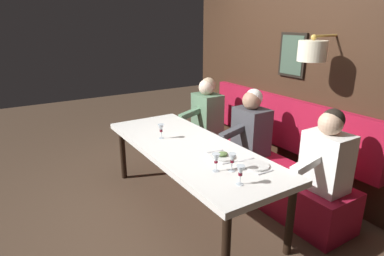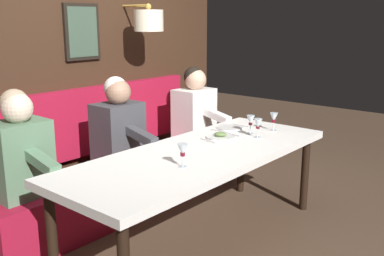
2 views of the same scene
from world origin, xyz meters
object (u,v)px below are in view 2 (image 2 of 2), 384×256
at_px(wine_glass_0, 258,124).
at_px(wine_glass_3, 183,151).
at_px(diner_nearest, 195,108).
at_px(dining_table, 200,159).
at_px(diner_near, 118,125).
at_px(diner_middle, 20,148).
at_px(wine_glass_1, 274,118).
at_px(wine_glass_2, 251,121).

xyz_separation_m(wine_glass_0, wine_glass_3, (-0.03, 0.99, -0.00)).
bearing_deg(wine_glass_0, diner_nearest, -20.39).
xyz_separation_m(dining_table, diner_near, (0.88, 0.04, 0.14)).
xyz_separation_m(diner_middle, wine_glass_0, (-1.00, -1.59, 0.04)).
bearing_deg(wine_glass_1, wine_glass_0, 93.96).
xyz_separation_m(dining_table, wine_glass_2, (-0.00, -0.70, 0.18)).
distance_m(diner_near, diner_middle, 0.92).
bearing_deg(diner_middle, wine_glass_2, -118.01).
height_order(wine_glass_0, wine_glass_1, same).
xyz_separation_m(wine_glass_2, wine_glass_3, (-0.14, 1.06, -0.00)).
bearing_deg(wine_glass_0, wine_glass_1, -86.04).
bearing_deg(wine_glass_2, diner_middle, 61.99).
xyz_separation_m(dining_table, diner_middle, (0.88, 0.97, 0.14)).
bearing_deg(dining_table, wine_glass_3, 111.72).
xyz_separation_m(dining_table, diner_nearest, (0.88, -1.00, 0.14)).
relative_size(diner_middle, wine_glass_1, 4.82).
height_order(dining_table, wine_glass_3, wine_glass_3).
relative_size(dining_table, wine_glass_0, 14.49).
distance_m(wine_glass_0, wine_glass_1, 0.30).
bearing_deg(wine_glass_3, wine_glass_0, -88.50).
bearing_deg(dining_table, diner_near, 2.78).
xyz_separation_m(diner_nearest, wine_glass_2, (-0.88, 0.30, 0.04)).
relative_size(dining_table, wine_glass_3, 14.49).
bearing_deg(dining_table, wine_glass_0, -100.83).
height_order(diner_nearest, diner_near, same).
distance_m(dining_table, wine_glass_0, 0.66).
xyz_separation_m(diner_middle, wine_glass_2, (-0.88, -1.66, 0.04)).
bearing_deg(diner_nearest, diner_middle, 90.00).
relative_size(diner_near, diner_middle, 1.00).
bearing_deg(wine_glass_2, wine_glass_1, -113.25).
distance_m(dining_table, wine_glass_1, 0.95).
relative_size(dining_table, diner_middle, 3.00).
distance_m(diner_nearest, diner_middle, 1.96).
xyz_separation_m(diner_near, diner_middle, (0.00, 0.92, 0.00)).
relative_size(dining_table, wine_glass_2, 14.49).
height_order(diner_nearest, wine_glass_0, diner_nearest).
bearing_deg(wine_glass_3, wine_glass_2, -82.27).
xyz_separation_m(diner_near, wine_glass_1, (-0.98, -0.97, 0.04)).
xyz_separation_m(diner_nearest, wine_glass_3, (-1.03, 1.36, 0.04)).
bearing_deg(diner_middle, diner_nearest, -90.00).
bearing_deg(wine_glass_2, dining_table, 89.88).
xyz_separation_m(wine_glass_1, wine_glass_3, (-0.05, 1.29, -0.00)).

